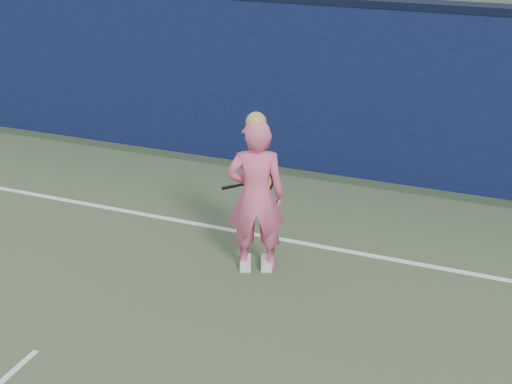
% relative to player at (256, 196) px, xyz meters
% --- Properties ---
extents(backstop_wall, '(24.00, 0.40, 2.50)m').
position_rel_player_xyz_m(backstop_wall, '(-1.34, 3.24, 0.35)').
color(backstop_wall, black).
rests_on(backstop_wall, ground).
extents(player, '(0.76, 0.63, 1.86)m').
position_rel_player_xyz_m(player, '(0.00, 0.00, 0.00)').
color(player, '#E95A85').
rests_on(player, ground).
extents(racket, '(0.62, 0.20, 0.33)m').
position_rel_player_xyz_m(racket, '(-0.14, 0.39, -0.01)').
color(racket, black).
rests_on(racket, ground).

